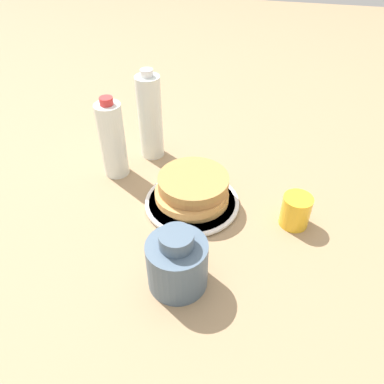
% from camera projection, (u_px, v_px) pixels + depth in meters
% --- Properties ---
extents(ground_plane, '(4.00, 4.00, 0.00)m').
position_uv_depth(ground_plane, '(188.00, 199.00, 0.92)').
color(ground_plane, '#9E7F5B').
extents(plate, '(0.23, 0.23, 0.01)m').
position_uv_depth(plate, '(192.00, 202.00, 0.90)').
color(plate, white).
rests_on(plate, ground_plane).
extents(pancake_stack, '(0.17, 0.18, 0.07)m').
position_uv_depth(pancake_stack, '(193.00, 189.00, 0.88)').
color(pancake_stack, tan).
rests_on(pancake_stack, plate).
extents(juice_glass, '(0.07, 0.07, 0.08)m').
position_uv_depth(juice_glass, '(296.00, 211.00, 0.83)').
color(juice_glass, yellow).
rests_on(juice_glass, ground_plane).
extents(cream_jug, '(0.12, 0.12, 0.13)m').
position_uv_depth(cream_jug, '(177.00, 262.00, 0.69)').
color(cream_jug, '#4C6075').
rests_on(cream_jug, ground_plane).
extents(water_bottle_near, '(0.06, 0.06, 0.22)m').
position_uv_depth(water_bottle_near, '(112.00, 140.00, 0.94)').
color(water_bottle_near, silver).
rests_on(water_bottle_near, ground_plane).
extents(water_bottle_mid, '(0.06, 0.06, 0.25)m').
position_uv_depth(water_bottle_mid, '(150.00, 117.00, 0.99)').
color(water_bottle_mid, silver).
rests_on(water_bottle_mid, ground_plane).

